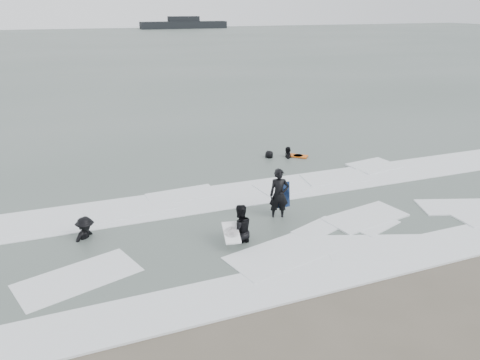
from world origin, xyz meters
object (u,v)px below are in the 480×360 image
object	(u,v)px
surfer_centre	(278,219)
vessel_horizon	(184,24)
surfer_right_far	(269,159)
surfer_breaker	(87,240)
surfer_right_near	(288,158)
surfer_wading	(240,242)

from	to	relation	value
surfer_centre	vessel_horizon	world-z (taller)	vessel_horizon
surfer_right_far	surfer_breaker	bearing A→B (deg)	11.75
surfer_right_far	vessel_horizon	xyz separation A→B (m)	(31.47, 139.29, 1.45)
surfer_right_near	surfer_centre	bearing A→B (deg)	-3.98
surfer_centre	surfer_breaker	xyz separation A→B (m)	(-6.80, 0.80, 0.00)
surfer_right_far	surfer_wading	bearing A→B (deg)	39.15
surfer_breaker	surfer_right_near	distance (m)	11.89
vessel_horizon	surfer_right_far	bearing A→B (deg)	-102.73
surfer_centre	surfer_wading	world-z (taller)	surfer_centre
surfer_breaker	surfer_wading	bearing A→B (deg)	-64.30
surfer_breaker	surfer_right_far	bearing A→B (deg)	-9.82
surfer_right_near	surfer_breaker	bearing A→B (deg)	-36.13
vessel_horizon	surfer_centre	bearing A→B (deg)	-103.16
surfer_breaker	surfer_right_far	world-z (taller)	surfer_breaker
surfer_centre	vessel_horizon	xyz separation A→B (m)	(34.14, 146.04, 1.45)
vessel_horizon	surfer_breaker	bearing A→B (deg)	-105.74
surfer_centre	surfer_right_far	bearing A→B (deg)	84.81
surfer_centre	vessel_horizon	bearing A→B (deg)	93.23
surfer_centre	surfer_right_far	size ratio (longest dim) A/B	1.25
surfer_centre	surfer_breaker	size ratio (longest dim) A/B	1.16
surfer_centre	surfer_right_near	size ratio (longest dim) A/B	1.11
surfer_wading	surfer_breaker	world-z (taller)	surfer_wading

